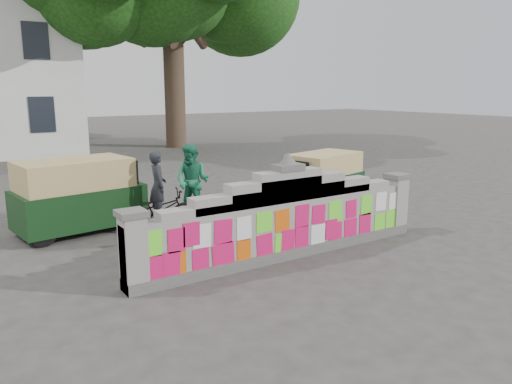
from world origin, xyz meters
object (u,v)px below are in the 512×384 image
at_px(cyclist_rider, 158,196).
at_px(rickshaw_left, 79,195).
at_px(cyclist_bike, 159,210).
at_px(rickshaw_right, 323,179).
at_px(pedestrian, 192,181).

distance_m(cyclist_rider, rickshaw_left, 1.75).
height_order(cyclist_rider, rickshaw_left, rickshaw_left).
bearing_deg(cyclist_bike, rickshaw_left, 73.16).
distance_m(cyclist_bike, cyclist_rider, 0.32).
distance_m(rickshaw_left, rickshaw_right, 6.29).
xyz_separation_m(cyclist_bike, pedestrian, (1.13, 0.54, 0.46)).
xyz_separation_m(cyclist_bike, rickshaw_right, (4.66, -0.26, 0.29)).
distance_m(cyclist_rider, rickshaw_right, 4.67).
bearing_deg(rickshaw_left, cyclist_rider, -36.03).
relative_size(cyclist_rider, rickshaw_right, 0.57).
bearing_deg(rickshaw_right, cyclist_rider, -17.06).
relative_size(cyclist_bike, rickshaw_right, 0.64).
height_order(cyclist_rider, pedestrian, pedestrian).
height_order(cyclist_bike, rickshaw_right, rickshaw_right).
bearing_deg(cyclist_rider, rickshaw_left, 73.16).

